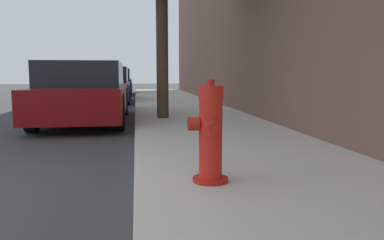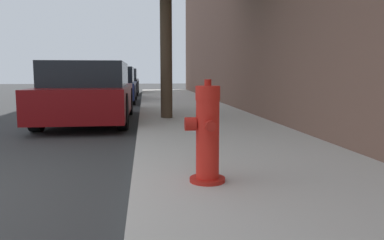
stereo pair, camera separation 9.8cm
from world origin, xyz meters
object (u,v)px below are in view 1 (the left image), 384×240
at_px(parked_car_near, 85,93).
at_px(parked_car_far, 115,82).
at_px(fire_hydrant, 210,135).
at_px(parked_car_mid, 105,85).

bearing_deg(parked_car_near, parked_car_far, 89.88).
distance_m(fire_hydrant, parked_car_mid, 11.39).
height_order(fire_hydrant, parked_car_far, parked_car_far).
distance_m(parked_car_mid, parked_car_far, 5.64).
relative_size(fire_hydrant, parked_car_near, 0.20).
xyz_separation_m(fire_hydrant, parked_car_far, (-1.73, 16.89, 0.11)).
relative_size(parked_car_near, parked_car_mid, 1.14).
relative_size(parked_car_mid, parked_car_far, 0.87).
height_order(parked_car_near, parked_car_mid, parked_car_mid).
relative_size(fire_hydrant, parked_car_far, 0.20).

